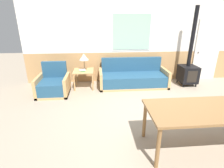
% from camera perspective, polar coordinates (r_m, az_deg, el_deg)
% --- Properties ---
extents(ground_plane, '(16.00, 16.00, 0.00)m').
position_cam_1_polar(ground_plane, '(3.87, 15.95, -11.81)').
color(ground_plane, gray).
extents(wall_back, '(7.20, 0.09, 2.70)m').
position_cam_1_polar(wall_back, '(5.83, 8.20, 14.07)').
color(wall_back, tan).
rests_on(wall_back, ground_plane).
extents(couch, '(2.10, 0.85, 0.83)m').
position_cam_1_polar(couch, '(5.53, 6.85, 1.86)').
color(couch, tan).
rests_on(couch, ground_plane).
extents(armchair, '(0.85, 0.83, 0.85)m').
position_cam_1_polar(armchair, '(5.18, -18.57, -0.44)').
color(armchair, tan).
rests_on(armchair, ground_plane).
extents(side_table, '(0.59, 0.59, 0.55)m').
position_cam_1_polar(side_table, '(5.34, -9.23, 3.60)').
color(side_table, tan).
rests_on(side_table, ground_plane).
extents(table_lamp, '(0.28, 0.28, 0.48)m').
position_cam_1_polar(table_lamp, '(5.33, -9.19, 8.64)').
color(table_lamp, '#4C3823').
rests_on(table_lamp, side_table).
extents(book_stack, '(0.19, 0.18, 0.05)m').
position_cam_1_polar(book_stack, '(5.22, -9.54, 4.40)').
color(book_stack, '#2D7F3D').
rests_on(book_stack, side_table).
extents(dining_table, '(1.91, 0.84, 0.73)m').
position_cam_1_polar(dining_table, '(3.13, 28.93, -8.12)').
color(dining_table, olive).
rests_on(dining_table, ground_plane).
extents(wood_stove, '(0.51, 0.56, 2.36)m').
position_cam_1_polar(wood_stove, '(6.01, 23.66, 4.44)').
color(wood_stove, black).
rests_on(wood_stove, ground_plane).
extents(entry_door, '(0.85, 0.09, 2.00)m').
position_cam_1_polar(entry_door, '(6.78, 28.58, 9.67)').
color(entry_door, silver).
rests_on(entry_door, ground_plane).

